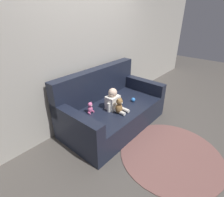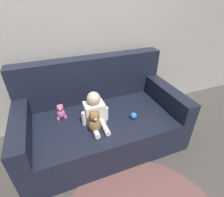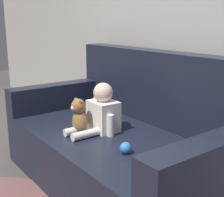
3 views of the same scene
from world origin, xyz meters
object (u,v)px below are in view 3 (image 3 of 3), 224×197
at_px(teddy_bear_brown, 79,116).
at_px(toy_ball, 126,148).
at_px(person_baby, 101,113).
at_px(couch, 125,142).
at_px(plush_toy_side, 98,106).

distance_m(teddy_bear_brown, toy_ball, 0.48).
relative_size(person_baby, teddy_bear_brown, 1.45).
distance_m(couch, plush_toy_side, 0.48).
bearing_deg(toy_ball, person_baby, 165.85).
xyz_separation_m(couch, plush_toy_side, (-0.44, 0.05, 0.18)).
xyz_separation_m(person_baby, plush_toy_side, (-0.34, 0.20, -0.05)).
xyz_separation_m(plush_toy_side, toy_ball, (0.75, -0.30, -0.05)).
bearing_deg(person_baby, toy_ball, -14.15).
xyz_separation_m(couch, teddy_bear_brown, (-0.15, -0.30, 0.22)).
relative_size(couch, plush_toy_side, 9.99).
distance_m(person_baby, plush_toy_side, 0.40).
height_order(person_baby, plush_toy_side, person_baby).
distance_m(teddy_bear_brown, plush_toy_side, 0.46).
relative_size(person_baby, plush_toy_side, 2.05).
bearing_deg(couch, toy_ball, -38.29).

